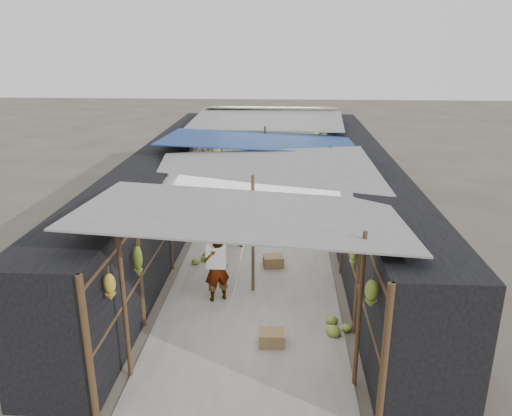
% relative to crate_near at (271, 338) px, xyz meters
% --- Properties ---
extents(ground, '(80.00, 80.00, 0.00)m').
position_rel_crate_near_xyz_m(ground, '(-0.46, -0.99, -0.13)').
color(ground, '#6B6356').
rests_on(ground, ground).
extents(aisle_slab, '(3.60, 16.00, 0.02)m').
position_rel_crate_near_xyz_m(aisle_slab, '(-0.46, 5.51, -0.12)').
color(aisle_slab, '#9E998E').
rests_on(aisle_slab, ground).
extents(stall_left, '(1.40, 15.00, 2.30)m').
position_rel_crate_near_xyz_m(stall_left, '(-3.16, 5.51, 1.02)').
color(stall_left, black).
rests_on(stall_left, ground).
extents(stall_right, '(1.40, 15.00, 2.30)m').
position_rel_crate_near_xyz_m(stall_right, '(2.24, 5.51, 1.02)').
color(stall_right, black).
rests_on(stall_right, ground).
extents(crate_near, '(0.47, 0.38, 0.27)m').
position_rel_crate_near_xyz_m(crate_near, '(0.00, 0.00, 0.00)').
color(crate_near, '#93784B').
rests_on(crate_near, ground).
extents(crate_mid, '(0.53, 0.45, 0.28)m').
position_rel_crate_near_xyz_m(crate_mid, '(-0.05, 3.25, 0.01)').
color(crate_mid, '#93784B').
rests_on(crate_mid, ground).
extents(crate_back, '(0.54, 0.49, 0.29)m').
position_rel_crate_near_xyz_m(crate_back, '(-0.36, 7.48, 0.01)').
color(crate_back, '#93784B').
rests_on(crate_back, ground).
extents(black_basin, '(0.62, 0.62, 0.18)m').
position_rel_crate_near_xyz_m(black_basin, '(0.40, 5.20, -0.04)').
color(black_basin, black).
rests_on(black_basin, ground).
extents(vendor_elderly, '(0.64, 0.56, 1.47)m').
position_rel_crate_near_xyz_m(vendor_elderly, '(-1.17, 1.55, 0.60)').
color(vendor_elderly, white).
rests_on(vendor_elderly, ground).
extents(shopper_blue, '(0.80, 0.66, 1.52)m').
position_rel_crate_near_xyz_m(shopper_blue, '(-1.06, 4.38, 0.63)').
color(shopper_blue, navy).
rests_on(shopper_blue, ground).
extents(vendor_seated, '(0.40, 0.59, 0.85)m').
position_rel_crate_near_xyz_m(vendor_seated, '(1.01, 7.54, 0.29)').
color(vendor_seated, '#47423E').
rests_on(vendor_seated, ground).
extents(market_canopy, '(5.62, 15.20, 2.77)m').
position_rel_crate_near_xyz_m(market_canopy, '(-0.43, 5.87, 2.28)').
color(market_canopy, brown).
rests_on(market_canopy, ground).
extents(hanging_bananas, '(3.96, 13.67, 0.82)m').
position_rel_crate_near_xyz_m(hanging_bananas, '(-0.35, 5.60, 1.52)').
color(hanging_bananas, gold).
rests_on(hanging_bananas, ground).
extents(floor_bananas, '(3.99, 9.98, 0.34)m').
position_rel_crate_near_xyz_m(floor_bananas, '(-0.04, 6.00, 0.01)').
color(floor_bananas, gold).
rests_on(floor_bananas, ground).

